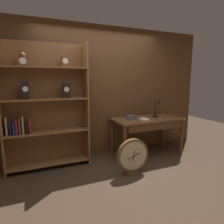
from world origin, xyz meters
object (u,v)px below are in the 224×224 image
(bookshelf, at_px, (44,108))
(desk_lamp, at_px, (157,106))
(toolbox_small, at_px, (131,117))
(open_repair_manual, at_px, (144,119))
(workbench, at_px, (147,122))
(round_clock_large, at_px, (133,156))

(bookshelf, height_order, desk_lamp, bookshelf)
(bookshelf, height_order, toolbox_small, bookshelf)
(bookshelf, height_order, open_repair_manual, bookshelf)
(desk_lamp, xyz_separation_m, open_repair_manual, (-0.42, -0.16, -0.22))
(workbench, xyz_separation_m, desk_lamp, (0.28, 0.06, 0.31))
(round_clock_large, bearing_deg, open_repair_manual, 45.50)
(workbench, xyz_separation_m, toolbox_small, (-0.38, 0.02, 0.12))
(open_repair_manual, bearing_deg, round_clock_large, -120.59)
(desk_lamp, height_order, toolbox_small, desk_lamp)
(desk_lamp, bearing_deg, bookshelf, 177.89)
(bookshelf, bearing_deg, open_repair_manual, -7.56)
(bookshelf, relative_size, toolbox_small, 12.56)
(bookshelf, xyz_separation_m, workbench, (1.99, -0.14, -0.39))
(bookshelf, distance_m, desk_lamp, 2.27)
(toolbox_small, bearing_deg, open_repair_manual, -27.17)
(toolbox_small, bearing_deg, desk_lamp, 3.77)
(desk_lamp, xyz_separation_m, toolbox_small, (-0.65, -0.04, -0.18))
(bookshelf, distance_m, round_clock_large, 1.70)
(bookshelf, relative_size, round_clock_large, 3.64)
(bookshelf, relative_size, open_repair_manual, 9.86)
(workbench, bearing_deg, round_clock_large, -136.39)
(workbench, xyz_separation_m, open_repair_manual, (-0.15, -0.10, 0.09))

